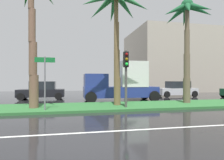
% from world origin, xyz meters
% --- Properties ---
extents(ground_plane, '(90.00, 42.00, 0.10)m').
position_xyz_m(ground_plane, '(0.00, 9.00, -0.05)').
color(ground_plane, black).
extents(near_lane_divider_stripe, '(81.00, 0.14, 0.01)m').
position_xyz_m(near_lane_divider_stripe, '(0.00, 2.00, 0.00)').
color(near_lane_divider_stripe, white).
rests_on(near_lane_divider_stripe, ground_plane).
extents(median_strip, '(85.50, 4.00, 0.15)m').
position_xyz_m(median_strip, '(0.00, 8.00, 0.07)').
color(median_strip, '#2D6B33').
rests_on(median_strip, ground_plane).
extents(palm_tree_centre, '(4.95, 4.61, 8.02)m').
position_xyz_m(palm_tree_centre, '(2.66, 7.98, 6.67)').
color(palm_tree_centre, brown).
rests_on(palm_tree_centre, median_strip).
extents(palm_tree_centre_right, '(4.10, 3.81, 7.88)m').
position_xyz_m(palm_tree_centre_right, '(8.28, 8.42, 6.26)').
color(palm_tree_centre_right, brown).
rests_on(palm_tree_centre_right, median_strip).
extents(traffic_signal_median_right, '(0.28, 0.43, 3.52)m').
position_xyz_m(traffic_signal_median_right, '(3.00, 6.80, 2.57)').
color(traffic_signal_median_right, '#4C4C47').
rests_on(traffic_signal_median_right, median_strip).
extents(street_name_sign, '(1.10, 0.08, 3.00)m').
position_xyz_m(street_name_sign, '(-1.78, 6.63, 2.08)').
color(street_name_sign, slate).
rests_on(street_name_sign, median_strip).
extents(car_in_traffic_second, '(4.30, 2.02, 1.72)m').
position_xyz_m(car_in_traffic_second, '(-3.11, 14.87, 0.83)').
color(car_in_traffic_second, black).
rests_on(car_in_traffic_second, ground_plane).
extents(box_truck_lead, '(6.40, 2.64, 3.46)m').
position_xyz_m(box_truck_lead, '(3.97, 11.76, 1.55)').
color(box_truck_lead, navy).
rests_on(box_truck_lead, ground_plane).
extents(car_in_traffic_third, '(4.30, 2.02, 1.72)m').
position_xyz_m(car_in_traffic_third, '(11.25, 14.90, 0.83)').
color(car_in_traffic_third, silver).
rests_on(car_in_traffic_third, ground_plane).
extents(building_far_right, '(21.89, 12.28, 10.22)m').
position_xyz_m(building_far_right, '(21.00, 26.71, 5.11)').
color(building_far_right, '#A89E8E').
rests_on(building_far_right, ground_plane).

